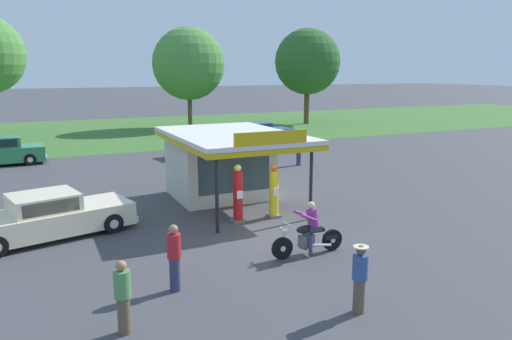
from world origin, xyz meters
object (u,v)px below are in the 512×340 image
gas_pump_offside (274,193)px  gas_pump_nearside (238,196)px  parked_car_back_row_centre_right (258,133)px  bystander_strolling_foreground (299,151)px  featured_classic_sedan (48,217)px  motorcycle_with_rider (309,233)px  bystander_leaning_by_kiosk (360,277)px  parked_car_back_row_far_right (207,145)px  bystander_admiring_sedan (174,256)px  bystander_chatting_near_pumps (123,296)px

gas_pump_offside → gas_pump_nearside: bearing=180.0°
parked_car_back_row_centre_right → bystander_strolling_foreground: bystander_strolling_foreground is taller
featured_classic_sedan → parked_car_back_row_centre_right: parked_car_back_row_centre_right is taller
motorcycle_with_rider → bystander_leaning_by_kiosk: size_ratio=1.48×
parked_car_back_row_far_right → bystander_admiring_sedan: (-7.11, -17.89, 0.20)m
featured_classic_sedan → bystander_admiring_sedan: 6.06m
gas_pump_nearside → parked_car_back_row_far_right: gas_pump_nearside is taller
gas_pump_nearside → motorcycle_with_rider: size_ratio=0.90×
gas_pump_offside → parked_car_back_row_far_right: (2.20, 13.53, -0.23)m
motorcycle_with_rider → bystander_leaning_by_kiosk: (-0.80, -3.44, 0.17)m
bystander_chatting_near_pumps → bystander_strolling_foreground: 18.63m
motorcycle_with_rider → bystander_chatting_near_pumps: motorcycle_with_rider is taller
featured_classic_sedan → parked_car_back_row_centre_right: size_ratio=1.00×
gas_pump_offside → bystander_admiring_sedan: bearing=-138.4°
parked_car_back_row_centre_right → bystander_strolling_foreground: (-1.76, -9.15, 0.14)m
gas_pump_nearside → bystander_chatting_near_pumps: 7.66m
featured_classic_sedan → bystander_strolling_foreground: bystander_strolling_foreground is taller
featured_classic_sedan → bystander_strolling_foreground: bearing=28.2°
gas_pump_offside → featured_classic_sedan: 7.59m
featured_classic_sedan → gas_pump_offside: bearing=-8.4°
gas_pump_nearside → parked_car_back_row_centre_right: 19.60m
parked_car_back_row_far_right → bystander_leaning_by_kiosk: bystander_leaning_by_kiosk is taller
gas_pump_nearside → bystander_strolling_foreground: 10.97m
bystander_strolling_foreground → gas_pump_offside: bearing=-125.1°
featured_classic_sedan → parked_car_back_row_centre_right: bearing=47.2°
gas_pump_nearside → bystander_leaning_by_kiosk: (-0.13, -7.13, -0.12)m
bystander_leaning_by_kiosk → gas_pump_offside: bearing=77.8°
gas_pump_nearside → parked_car_back_row_far_right: bearing=75.0°
bystander_admiring_sedan → motorcycle_with_rider: bearing=9.1°
motorcycle_with_rider → parked_car_back_row_far_right: (2.94, 17.22, 0.03)m
bystander_admiring_sedan → parked_car_back_row_centre_right: bearing=60.2°
gas_pump_offside → bystander_strolling_foreground: (5.81, 8.26, -0.08)m
gas_pump_nearside → bystander_strolling_foreground: (7.22, 8.26, -0.13)m
bystander_leaning_by_kiosk → bystander_chatting_near_pumps: (-4.84, 1.30, -0.01)m
parked_car_back_row_centre_right → bystander_admiring_sedan: (-12.48, -21.78, 0.20)m
bystander_admiring_sedan → gas_pump_nearside: bearing=51.2°
gas_pump_offside → motorcycle_with_rider: bearing=-101.4°
gas_pump_offside → featured_classic_sedan: gas_pump_offside is taller
bystander_admiring_sedan → gas_pump_offside: bearing=41.6°
motorcycle_with_rider → featured_classic_sedan: size_ratio=0.42×
parked_car_back_row_centre_right → bystander_leaning_by_kiosk: (-9.11, -24.54, 0.15)m
parked_car_back_row_far_right → bystander_admiring_sedan: bearing=-111.7°
gas_pump_offside → bystander_admiring_sedan: size_ratio=1.19×
bystander_leaning_by_kiosk → bystander_chatting_near_pumps: 5.01m
bystander_strolling_foreground → bystander_chatting_near_pumps: bearing=-130.9°
featured_classic_sedan → parked_car_back_row_far_right: bearing=52.0°
bystander_chatting_near_pumps → bystander_admiring_sedan: bearing=44.9°
parked_car_back_row_centre_right → parked_car_back_row_far_right: (-5.37, -3.89, 0.00)m
gas_pump_offside → parked_car_back_row_far_right: bearing=80.8°
motorcycle_with_rider → bystander_admiring_sedan: 4.23m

